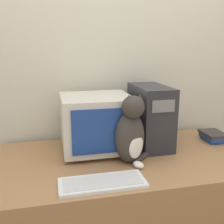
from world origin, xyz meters
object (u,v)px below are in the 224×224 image
at_px(pen, 83,179).
at_px(book_stack, 214,136).
at_px(computer_tower, 150,116).
at_px(cat, 131,133).
at_px(keyboard, 102,183).
at_px(crt_monitor, 96,122).

bearing_deg(pen, book_stack, 20.41).
distance_m(computer_tower, pen, 0.69).
bearing_deg(computer_tower, cat, -129.92).
height_order(computer_tower, book_stack, computer_tower).
xyz_separation_m(keyboard, cat, (0.21, 0.22, 0.18)).
height_order(computer_tower, cat, same).
relative_size(cat, pen, 3.06).
height_order(crt_monitor, computer_tower, computer_tower).
height_order(cat, book_stack, cat).
xyz_separation_m(crt_monitor, computer_tower, (0.38, 0.02, 0.02)).
relative_size(crt_monitor, computer_tower, 1.05).
bearing_deg(book_stack, cat, -162.34).
xyz_separation_m(crt_monitor, cat, (0.16, -0.24, -0.00)).
bearing_deg(keyboard, computer_tower, 47.86).
bearing_deg(cat, book_stack, -1.49).
height_order(crt_monitor, cat, cat).
xyz_separation_m(crt_monitor, pen, (-0.14, -0.40, -0.19)).
bearing_deg(keyboard, book_stack, 25.60).
xyz_separation_m(computer_tower, pen, (-0.52, -0.41, -0.20)).
relative_size(keyboard, pen, 3.20).
distance_m(crt_monitor, keyboard, 0.50).
bearing_deg(keyboard, pen, 143.49).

